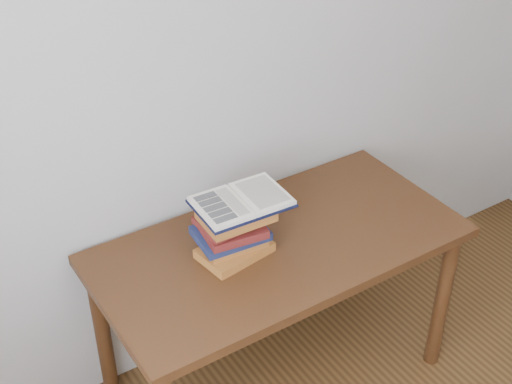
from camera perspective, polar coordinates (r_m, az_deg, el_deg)
desk at (r=2.66m, az=1.85°, el=-5.64°), size 1.36×0.68×0.73m
book_stack at (r=2.49m, az=-1.82°, el=-3.22°), size 0.27×0.22×0.18m
open_book at (r=2.46m, az=-1.16°, el=-0.76°), size 0.33×0.24×0.03m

